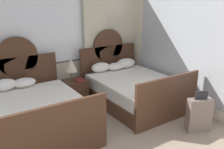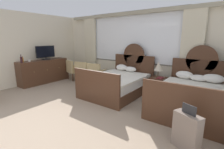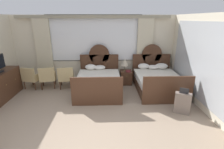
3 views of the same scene
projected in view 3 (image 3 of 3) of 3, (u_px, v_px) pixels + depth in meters
The scene contains 11 objects.
wall_back_window at pixel (95, 47), 6.81m from camera, with size 6.51×0.22×2.71m.
wall_right_mirror at pixel (204, 63), 4.73m from camera, with size 0.08×4.74×2.70m.
bed_near_window at pixel (99, 82), 6.05m from camera, with size 1.56×2.12×1.57m.
bed_near_mirror at pixel (157, 81), 6.13m from camera, with size 1.56×2.12×1.57m.
nightstand_between_beds at pixel (126, 77), 6.76m from camera, with size 0.46×0.48×0.55m.
table_lamp_on_nightstand at pixel (125, 62), 6.59m from camera, with size 0.27×0.27×0.49m.
book_on_nightstand at pixel (128, 71), 6.58m from camera, with size 0.18×0.26×0.03m.
armchair_by_window_left at pixel (66, 76), 6.30m from camera, with size 0.64×0.64×0.85m.
armchair_by_window_centre at pixel (48, 77), 6.28m from camera, with size 0.66×0.66×0.85m.
armchair_by_window_right at pixel (31, 77), 6.26m from camera, with size 0.68×0.68×0.85m.
suitcase_on_floor at pixel (182, 103), 4.62m from camera, with size 0.46×0.34×0.76m.
Camera 3 is at (0.48, -2.70, 2.55)m, focal length 26.51 mm.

